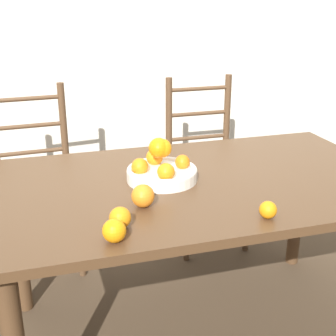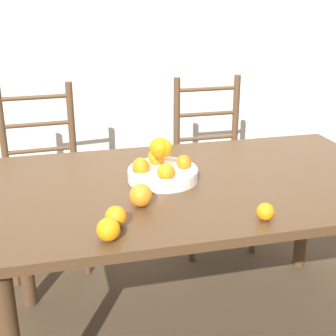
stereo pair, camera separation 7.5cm
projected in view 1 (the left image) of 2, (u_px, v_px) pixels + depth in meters
The scene contains 10 objects.
ground_plane at pixel (194, 331), 2.18m from camera, with size 12.00×12.00×0.00m, color #423323.
wall_back at pixel (120, 21), 3.13m from camera, with size 8.00×0.06×2.60m.
dining_table at pixel (198, 201), 1.95m from camera, with size 1.66×0.98×0.76m.
fruit_bowl at pixel (161, 169), 1.89m from camera, with size 0.29×0.29×0.18m.
orange_loose_0 at pixel (143, 196), 1.66m from camera, with size 0.08×0.08×0.08m.
orange_loose_1 at pixel (268, 210), 1.58m from camera, with size 0.06×0.06×0.06m.
orange_loose_2 at pixel (120, 218), 1.51m from camera, with size 0.07×0.07×0.07m.
orange_loose_3 at pixel (114, 231), 1.42m from camera, with size 0.07×0.07×0.07m.
chair_left at pixel (36, 185), 2.59m from camera, with size 0.44×0.42×1.01m.
chair_right at pixel (205, 167), 2.85m from camera, with size 0.42×0.40×1.01m.
Camera 1 is at (-0.62, -1.66, 1.48)m, focal length 50.00 mm.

